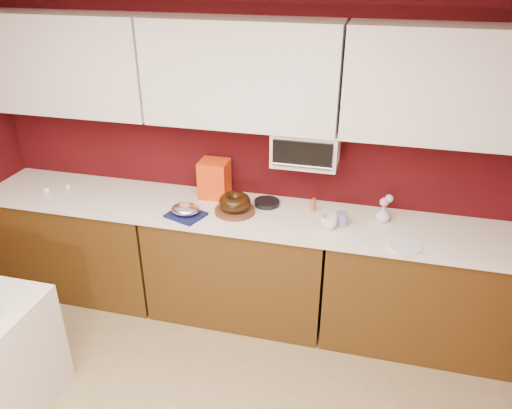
{
  "coord_description": "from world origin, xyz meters",
  "views": [
    {
      "loc": [
        0.91,
        -1.12,
        2.59
      ],
      "look_at": [
        0.16,
        1.84,
        1.02
      ],
      "focal_mm": 35.0,
      "sensor_mm": 36.0,
      "label": 1
    }
  ],
  "objects_px": {
    "toaster_oven": "(306,146)",
    "coffee_mug": "(329,221)",
    "flower_vase": "(383,213)",
    "foil_ham_nest": "(185,209)",
    "blue_jar": "(342,219)",
    "bundt_cake": "(235,202)",
    "pandoro_box": "(215,179)"
  },
  "relations": [
    {
      "from": "toaster_oven",
      "to": "coffee_mug",
      "type": "relative_size",
      "value": 4.08
    },
    {
      "from": "coffee_mug",
      "to": "flower_vase",
      "type": "xyz_separation_m",
      "value": [
        0.35,
        0.19,
        0.01
      ]
    },
    {
      "from": "toaster_oven",
      "to": "foil_ham_nest",
      "type": "distance_m",
      "value": 0.95
    },
    {
      "from": "foil_ham_nest",
      "to": "blue_jar",
      "type": "relative_size",
      "value": 2.18
    },
    {
      "from": "bundt_cake",
      "to": "flower_vase",
      "type": "relative_size",
      "value": 1.81
    },
    {
      "from": "flower_vase",
      "to": "blue_jar",
      "type": "bearing_deg",
      "value": -154.79
    },
    {
      "from": "bundt_cake",
      "to": "foil_ham_nest",
      "type": "xyz_separation_m",
      "value": [
        -0.32,
        -0.14,
        -0.03
      ]
    },
    {
      "from": "pandoro_box",
      "to": "coffee_mug",
      "type": "bearing_deg",
      "value": -17.54
    },
    {
      "from": "foil_ham_nest",
      "to": "blue_jar",
      "type": "xyz_separation_m",
      "value": [
        1.08,
        0.14,
        -0.01
      ]
    },
    {
      "from": "flower_vase",
      "to": "pandoro_box",
      "type": "bearing_deg",
      "value": 175.79
    },
    {
      "from": "blue_jar",
      "to": "flower_vase",
      "type": "relative_size",
      "value": 0.73
    },
    {
      "from": "toaster_oven",
      "to": "flower_vase",
      "type": "relative_size",
      "value": 3.54
    },
    {
      "from": "pandoro_box",
      "to": "blue_jar",
      "type": "height_order",
      "value": "pandoro_box"
    },
    {
      "from": "toaster_oven",
      "to": "foil_ham_nest",
      "type": "xyz_separation_m",
      "value": [
        -0.78,
        -0.33,
        -0.42
      ]
    },
    {
      "from": "foil_ham_nest",
      "to": "blue_jar",
      "type": "bearing_deg",
      "value": 7.32
    },
    {
      "from": "bundt_cake",
      "to": "coffee_mug",
      "type": "height_order",
      "value": "bundt_cake"
    },
    {
      "from": "blue_jar",
      "to": "flower_vase",
      "type": "height_order",
      "value": "flower_vase"
    },
    {
      "from": "blue_jar",
      "to": "flower_vase",
      "type": "xyz_separation_m",
      "value": [
        0.27,
        0.12,
        0.02
      ]
    },
    {
      "from": "coffee_mug",
      "to": "blue_jar",
      "type": "bearing_deg",
      "value": 37.83
    },
    {
      "from": "pandoro_box",
      "to": "blue_jar",
      "type": "bearing_deg",
      "value": -12.75
    },
    {
      "from": "toaster_oven",
      "to": "blue_jar",
      "type": "relative_size",
      "value": 4.83
    },
    {
      "from": "pandoro_box",
      "to": "toaster_oven",
      "type": "bearing_deg",
      "value": -2.14
    },
    {
      "from": "toaster_oven",
      "to": "pandoro_box",
      "type": "bearing_deg",
      "value": 178.17
    },
    {
      "from": "toaster_oven",
      "to": "flower_vase",
      "type": "xyz_separation_m",
      "value": [
        0.56,
        -0.07,
        -0.41
      ]
    },
    {
      "from": "foil_ham_nest",
      "to": "bundt_cake",
      "type": "bearing_deg",
      "value": 23.79
    },
    {
      "from": "foil_ham_nest",
      "to": "pandoro_box",
      "type": "height_order",
      "value": "pandoro_box"
    },
    {
      "from": "bundt_cake",
      "to": "toaster_oven",
      "type": "bearing_deg",
      "value": 22.55
    },
    {
      "from": "foil_ham_nest",
      "to": "coffee_mug",
      "type": "xyz_separation_m",
      "value": [
        1.0,
        0.08,
        0.0
      ]
    },
    {
      "from": "pandoro_box",
      "to": "coffee_mug",
      "type": "height_order",
      "value": "pandoro_box"
    },
    {
      "from": "toaster_oven",
      "to": "bundt_cake",
      "type": "relative_size",
      "value": 1.96
    },
    {
      "from": "pandoro_box",
      "to": "coffee_mug",
      "type": "xyz_separation_m",
      "value": [
        0.9,
        -0.28,
        -0.09
      ]
    },
    {
      "from": "foil_ham_nest",
      "to": "pandoro_box",
      "type": "relative_size",
      "value": 0.7
    }
  ]
}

